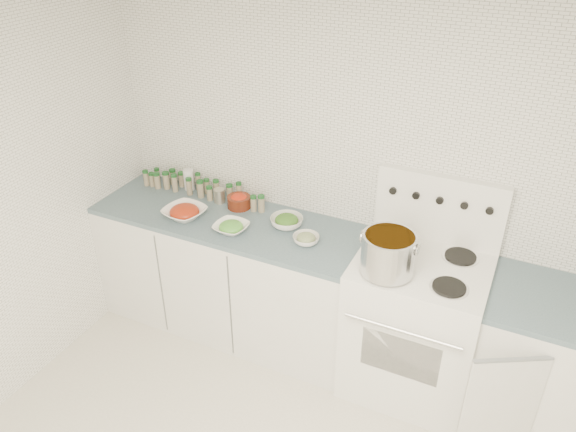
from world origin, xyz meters
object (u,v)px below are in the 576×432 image
(stove, at_px, (415,321))
(stock_pot, at_px, (388,252))
(bowl_snowpea, at_px, (231,227))
(bowl_tomato, at_px, (184,212))

(stove, distance_m, stock_pot, 0.62)
(stove, relative_size, bowl_snowpea, 6.04)
(bowl_tomato, relative_size, bowl_snowpea, 1.37)
(stock_pot, xyz_separation_m, bowl_tomato, (-1.40, 0.07, -0.13))
(stove, relative_size, bowl_tomato, 4.40)
(stock_pot, height_order, bowl_tomato, stock_pot)
(stove, xyz_separation_m, stock_pot, (-0.17, -0.18, 0.57))
(stove, distance_m, bowl_tomato, 1.63)
(bowl_tomato, height_order, bowl_snowpea, bowl_tomato)
(stock_pot, relative_size, bowl_snowpea, 1.43)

